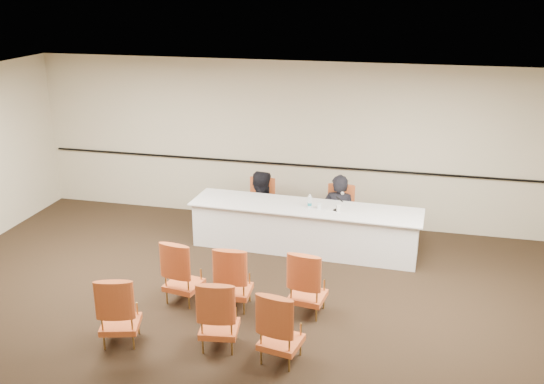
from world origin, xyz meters
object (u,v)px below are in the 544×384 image
at_px(water_bottle, 310,201).
at_px(aud_chair_front_mid, 234,276).
at_px(panel_table, 305,228).
at_px(panelist_main_chair, 339,214).
at_px(aud_chair_back_mid, 219,312).
at_px(coffee_cup, 339,208).
at_px(aud_chair_front_left, 183,270).
at_px(panelist_second_chair, 259,206).
at_px(microphone, 337,202).
at_px(aud_chair_back_right, 281,325).
at_px(aud_chair_back_left, 119,308).
at_px(aud_chair_front_right, 308,282).
at_px(panelist_second, 260,216).
at_px(panelist_main, 338,219).
at_px(drinking_glass, 319,206).

bearing_deg(water_bottle, aud_chair_front_mid, -107.99).
distance_m(panel_table, panelist_main_chair, 0.75).
bearing_deg(aud_chair_back_mid, coffee_cup, 62.01).
height_order(aud_chair_front_left, aud_chair_back_mid, same).
bearing_deg(aud_chair_back_mid, panelist_second_chair, 88.53).
relative_size(microphone, water_bottle, 1.28).
relative_size(panel_table, aud_chair_back_right, 4.07).
bearing_deg(aud_chair_back_left, aud_chair_front_right, 14.59).
bearing_deg(aud_chair_front_right, aud_chair_front_mid, -168.28).
bearing_deg(aud_chair_front_right, microphone, 93.94).
relative_size(water_bottle, coffee_cup, 2.02).
distance_m(panel_table, aud_chair_back_right, 3.23).
bearing_deg(panelist_main_chair, coffee_cup, -81.39).
bearing_deg(panelist_main_chair, aud_chair_front_mid, -109.94).
height_order(microphone, aud_chair_front_left, microphone).
height_order(panelist_second, aud_chair_back_right, panelist_second).
bearing_deg(aud_chair_back_mid, aud_chair_back_left, -179.51).
relative_size(panel_table, panelist_main, 2.36).
relative_size(panelist_main, panelist_main_chair, 1.73).
xyz_separation_m(panelist_main, panelist_second, (-1.45, 0.06, -0.09)).
bearing_deg(aud_chair_front_mid, panelist_main_chair, 64.99).
relative_size(panelist_main_chair, coffee_cup, 8.27).
relative_size(panelist_second_chair, microphone, 3.20).
relative_size(panelist_main, panelist_second, 0.97).
distance_m(panelist_main_chair, aud_chair_back_mid, 3.79).
distance_m(panel_table, aud_chair_front_left, 2.52).
relative_size(panel_table, aud_chair_back_left, 4.07).
distance_m(drinking_glass, aud_chair_back_mid, 3.16).
bearing_deg(drinking_glass, panelist_second, 150.85).
bearing_deg(water_bottle, coffee_cup, -6.96).
height_order(panel_table, aud_chair_front_right, aud_chair_front_right).
height_order(microphone, aud_chair_front_mid, microphone).
bearing_deg(aud_chair_back_left, drinking_glass, 43.17).
height_order(coffee_cup, aud_chair_back_mid, aud_chair_back_mid).
height_order(panelist_second, aud_chair_front_mid, panelist_second).
bearing_deg(panelist_main_chair, aud_chair_back_mid, -102.90).
relative_size(panel_table, drinking_glass, 38.64).
relative_size(panelist_second_chair, aud_chair_back_mid, 1.00).
relative_size(panelist_main, aud_chair_back_left, 1.73).
relative_size(microphone, coffee_cup, 2.59).
xyz_separation_m(coffee_cup, aud_chair_front_left, (-1.91, -2.03, -0.36)).
bearing_deg(microphone, coffee_cup, -6.49).
bearing_deg(panelist_second, aud_chair_front_right, 104.80).
height_order(coffee_cup, aud_chair_front_right, aud_chair_front_right).
height_order(aud_chair_front_left, aud_chair_back_right, same).
distance_m(panelist_main_chair, coffee_cup, 0.75).
xyz_separation_m(panelist_second_chair, water_bottle, (1.03, -0.65, 0.42)).
relative_size(panel_table, aud_chair_front_mid, 4.07).
relative_size(panelist_second_chair, aud_chair_front_mid, 1.00).
height_order(panelist_main_chair, aud_chair_front_mid, same).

